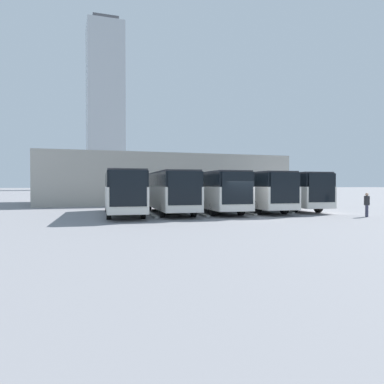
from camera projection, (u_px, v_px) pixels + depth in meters
name	position (u px, v px, depth m)	size (l,w,h in m)	color
ground_plane	(243.00, 218.00, 25.42)	(600.00, 600.00, 0.00)	gray
bus_0	(285.00, 190.00, 33.79)	(3.61, 12.05, 3.25)	silver
curb_divider_0	(277.00, 211.00, 31.56)	(0.24, 5.50, 0.15)	#9E9E99
bus_1	(252.00, 190.00, 31.91)	(3.61, 12.05, 3.25)	silver
curb_divider_1	(242.00, 212.00, 29.69)	(0.24, 5.50, 0.15)	#9E9E99
bus_2	(212.00, 190.00, 30.71)	(3.61, 12.05, 3.25)	silver
curb_divider_2	(199.00, 213.00, 28.49)	(0.24, 5.50, 0.15)	#9E9E99
bus_3	(169.00, 190.00, 29.57)	(3.61, 12.05, 3.25)	silver
curb_divider_3	(151.00, 215.00, 27.35)	(0.24, 5.50, 0.15)	#9E9E99
bus_4	(123.00, 191.00, 28.01)	(3.61, 12.05, 3.25)	silver
pedestrian	(367.00, 204.00, 26.23)	(0.53, 0.53, 1.70)	#38384C
station_building	(159.00, 180.00, 47.61)	(29.25, 16.66, 5.83)	#A8A399
office_tower	(105.00, 106.00, 178.23)	(16.91, 16.91, 80.94)	#ADB2B7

